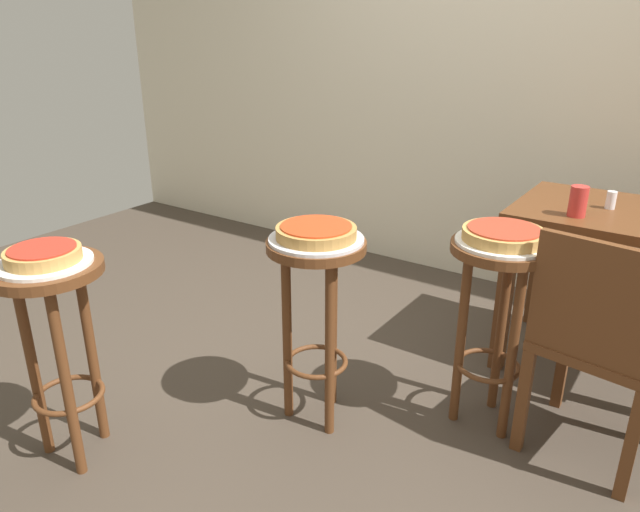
{
  "coord_description": "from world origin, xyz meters",
  "views": [
    {
      "loc": [
        1.03,
        -1.7,
        1.46
      ],
      "look_at": [
        -0.11,
        -0.04,
        0.67
      ],
      "focal_mm": 33.39,
      "sensor_mm": 36.0,
      "label": 1
    }
  ],
  "objects_px": {
    "wooden_chair": "(599,342)",
    "stool_foreground": "(55,321)",
    "pizza_foreground": "(43,254)",
    "cup_near_edge": "(578,201)",
    "dining_table": "(628,243)",
    "condiment_shaker": "(611,200)",
    "stool_middle": "(316,293)",
    "pizza_middle": "(316,232)",
    "stool_leftside": "(496,296)",
    "serving_plate_foreground": "(45,263)",
    "pizza_leftside": "(504,234)",
    "serving_plate_middle": "(316,239)",
    "serving_plate_leftside": "(503,242)"
  },
  "relations": [
    {
      "from": "wooden_chair",
      "to": "stool_foreground",
      "type": "bearing_deg",
      "value": -146.04
    },
    {
      "from": "pizza_foreground",
      "to": "cup_near_edge",
      "type": "relative_size",
      "value": 1.9
    },
    {
      "from": "dining_table",
      "to": "condiment_shaker",
      "type": "relative_size",
      "value": 12.32
    },
    {
      "from": "stool_middle",
      "to": "dining_table",
      "type": "relative_size",
      "value": 0.81
    },
    {
      "from": "stool_foreground",
      "to": "wooden_chair",
      "type": "relative_size",
      "value": 0.87
    },
    {
      "from": "pizza_middle",
      "to": "wooden_chair",
      "type": "relative_size",
      "value": 0.34
    },
    {
      "from": "stool_leftside",
      "to": "condiment_shaker",
      "type": "bearing_deg",
      "value": 71.84
    },
    {
      "from": "wooden_chair",
      "to": "cup_near_edge",
      "type": "bearing_deg",
      "value": 114.29
    },
    {
      "from": "stool_leftside",
      "to": "wooden_chair",
      "type": "bearing_deg",
      "value": -0.59
    },
    {
      "from": "stool_leftside",
      "to": "serving_plate_foreground",
      "type": "bearing_deg",
      "value": -138.4
    },
    {
      "from": "stool_foreground",
      "to": "serving_plate_foreground",
      "type": "relative_size",
      "value": 2.48
    },
    {
      "from": "cup_near_edge",
      "to": "pizza_leftside",
      "type": "bearing_deg",
      "value": -104.94
    },
    {
      "from": "serving_plate_middle",
      "to": "serving_plate_leftside",
      "type": "xyz_separation_m",
      "value": [
        0.55,
        0.35,
        0.0
      ]
    },
    {
      "from": "serving_plate_foreground",
      "to": "condiment_shaker",
      "type": "distance_m",
      "value": 2.19
    },
    {
      "from": "pizza_middle",
      "to": "condiment_shaker",
      "type": "relative_size",
      "value": 3.86
    },
    {
      "from": "stool_leftside",
      "to": "condiment_shaker",
      "type": "height_order",
      "value": "condiment_shaker"
    },
    {
      "from": "pizza_foreground",
      "to": "stool_middle",
      "type": "distance_m",
      "value": 0.93
    },
    {
      "from": "stool_foreground",
      "to": "serving_plate_foreground",
      "type": "xyz_separation_m",
      "value": [
        0.0,
        0.0,
        0.21
      ]
    },
    {
      "from": "serving_plate_leftside",
      "to": "condiment_shaker",
      "type": "bearing_deg",
      "value": 71.84
    },
    {
      "from": "serving_plate_foreground",
      "to": "stool_leftside",
      "type": "bearing_deg",
      "value": 41.6
    },
    {
      "from": "pizza_foreground",
      "to": "serving_plate_middle",
      "type": "relative_size",
      "value": 0.69
    },
    {
      "from": "wooden_chair",
      "to": "serving_plate_leftside",
      "type": "bearing_deg",
      "value": 179.41
    },
    {
      "from": "pizza_middle",
      "to": "condiment_shaker",
      "type": "distance_m",
      "value": 1.29
    },
    {
      "from": "serving_plate_foreground",
      "to": "stool_middle",
      "type": "bearing_deg",
      "value": 48.6
    },
    {
      "from": "dining_table",
      "to": "wooden_chair",
      "type": "distance_m",
      "value": 0.7
    },
    {
      "from": "stool_foreground",
      "to": "serving_plate_foreground",
      "type": "distance_m",
      "value": 0.21
    },
    {
      "from": "pizza_leftside",
      "to": "serving_plate_middle",
      "type": "bearing_deg",
      "value": -147.99
    },
    {
      "from": "wooden_chair",
      "to": "pizza_foreground",
      "type": "bearing_deg",
      "value": -146.04
    },
    {
      "from": "serving_plate_leftside",
      "to": "stool_middle",
      "type": "bearing_deg",
      "value": -147.99
    },
    {
      "from": "serving_plate_middle",
      "to": "cup_near_edge",
      "type": "height_order",
      "value": "cup_near_edge"
    },
    {
      "from": "stool_leftside",
      "to": "cup_near_edge",
      "type": "height_order",
      "value": "cup_near_edge"
    },
    {
      "from": "serving_plate_foreground",
      "to": "pizza_middle",
      "type": "height_order",
      "value": "pizza_middle"
    },
    {
      "from": "serving_plate_foreground",
      "to": "serving_plate_leftside",
      "type": "relative_size",
      "value": 0.9
    },
    {
      "from": "serving_plate_leftside",
      "to": "cup_near_edge",
      "type": "relative_size",
      "value": 2.68
    },
    {
      "from": "serving_plate_foreground",
      "to": "pizza_foreground",
      "type": "bearing_deg",
      "value": 0.0
    },
    {
      "from": "serving_plate_middle",
      "to": "serving_plate_foreground",
      "type": "bearing_deg",
      "value": -131.4
    },
    {
      "from": "stool_foreground",
      "to": "stool_middle",
      "type": "bearing_deg",
      "value": 48.6
    },
    {
      "from": "stool_middle",
      "to": "dining_table",
      "type": "height_order",
      "value": "stool_middle"
    },
    {
      "from": "stool_leftside",
      "to": "stool_foreground",
      "type": "bearing_deg",
      "value": -138.4
    },
    {
      "from": "pizza_foreground",
      "to": "dining_table",
      "type": "xyz_separation_m",
      "value": [
        1.47,
        1.7,
        -0.17
      ]
    },
    {
      "from": "serving_plate_leftside",
      "to": "dining_table",
      "type": "height_order",
      "value": "serving_plate_leftside"
    },
    {
      "from": "stool_middle",
      "to": "pizza_middle",
      "type": "distance_m",
      "value": 0.24
    },
    {
      "from": "stool_foreground",
      "to": "cup_near_edge",
      "type": "bearing_deg",
      "value": 49.84
    },
    {
      "from": "pizza_leftside",
      "to": "dining_table",
      "type": "height_order",
      "value": "pizza_leftside"
    },
    {
      "from": "pizza_foreground",
      "to": "dining_table",
      "type": "distance_m",
      "value": 2.25
    },
    {
      "from": "stool_middle",
      "to": "wooden_chair",
      "type": "relative_size",
      "value": 0.87
    },
    {
      "from": "pizza_middle",
      "to": "wooden_chair",
      "type": "bearing_deg",
      "value": 20.57
    },
    {
      "from": "pizza_foreground",
      "to": "stool_leftside",
      "type": "bearing_deg",
      "value": 41.6
    },
    {
      "from": "serving_plate_leftside",
      "to": "stool_foreground",
      "type": "bearing_deg",
      "value": -138.4
    },
    {
      "from": "pizza_middle",
      "to": "stool_leftside",
      "type": "relative_size",
      "value": 0.39
    }
  ]
}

